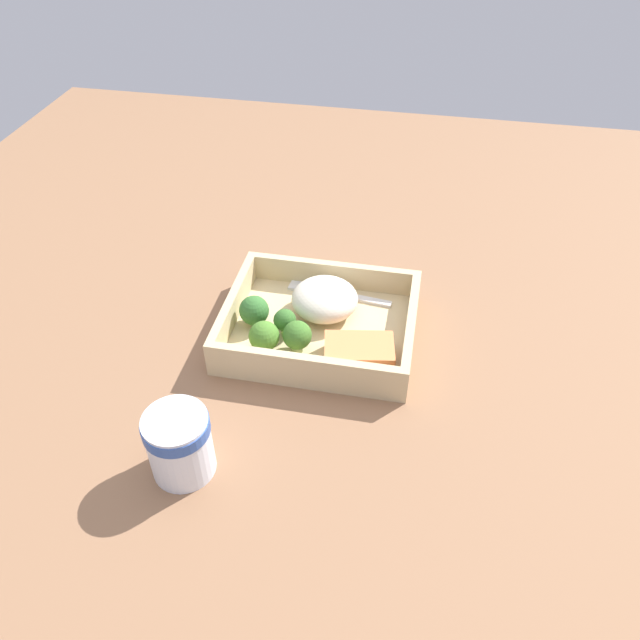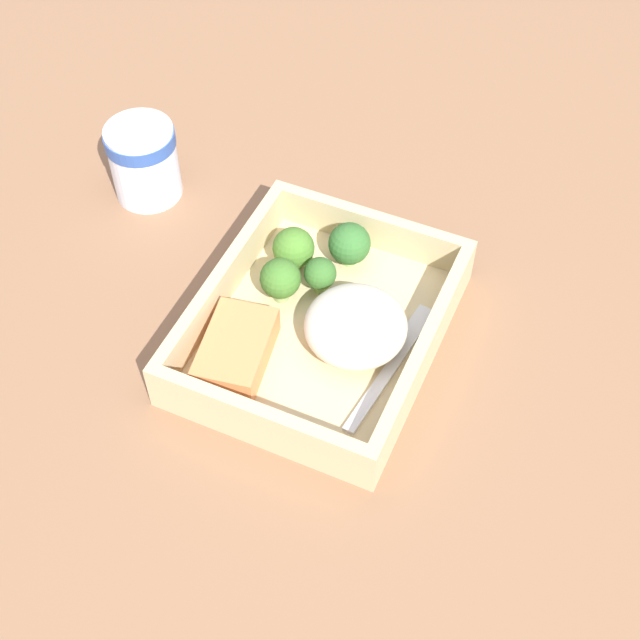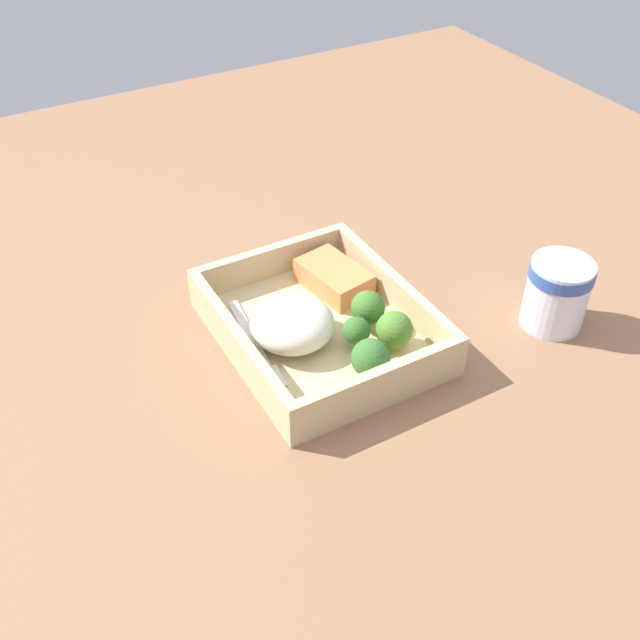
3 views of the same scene
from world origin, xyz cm
name	(u,v)px [view 1 (image 1 of 3)]	position (x,y,z in cm)	size (l,w,h in cm)	color
ground_plane	(320,339)	(0.00, 0.00, -1.00)	(160.00, 160.00, 2.00)	#886043
takeout_tray	(320,331)	(0.00, 0.00, 0.60)	(26.25, 21.43, 1.20)	#CAB484
tray_rim	(320,317)	(0.00, 0.00, 3.22)	(26.25, 21.43, 4.05)	#CAB484
salmon_fillet	(359,353)	(-6.28, 5.49, 2.69)	(9.09, 5.67, 2.97)	#ED854C
mashed_potatoes	(323,299)	(0.29, -3.55, 3.62)	(9.52, 9.48, 4.85)	beige
broccoli_floret_1	(254,311)	(9.18, 0.93, 3.67)	(4.20, 4.20, 4.66)	#8BAB5F
broccoli_floret_2	(264,337)	(6.49, 5.73, 3.61)	(4.14, 4.14, 4.56)	#819752
broccoli_floret_3	(297,336)	(2.12, 5.05, 3.90)	(3.94, 3.94, 4.79)	#88A163
broccoli_floret_4	(285,321)	(4.54, 2.01, 3.53)	(3.15, 3.15, 4.02)	#86AF59
fork	(333,293)	(-0.42, -7.86, 1.42)	(15.88, 3.56, 0.44)	silver
paper_cup	(179,442)	(10.91, 25.22, 4.76)	(7.39, 7.39, 8.52)	white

